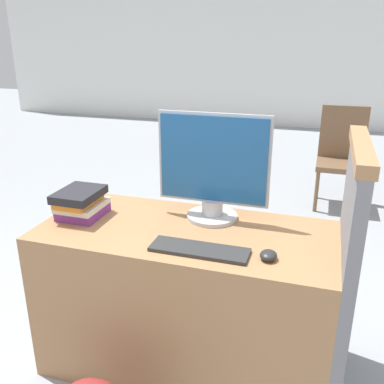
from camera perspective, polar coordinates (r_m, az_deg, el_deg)
wall_back at (r=8.07m, az=14.22°, el=18.23°), size 12.00×0.06×2.80m
desk at (r=2.17m, az=-0.81°, el=-14.07°), size 1.37×0.64×0.76m
carrel_divider at (r=1.98m, az=19.52°, el=-10.81°), size 0.07×0.66×1.22m
monitor at (r=2.02m, az=2.82°, el=2.95°), size 0.54×0.25×0.52m
keyboard at (r=1.79m, az=1.00°, el=-7.71°), size 0.41×0.13×0.02m
mouse at (r=1.75m, az=10.15°, el=-8.30°), size 0.07×0.08×0.04m
book_stack at (r=2.17m, az=-14.61°, el=-1.44°), size 0.20×0.25×0.14m
far_chair at (r=4.41m, az=19.27°, el=4.95°), size 0.44×0.44×0.96m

